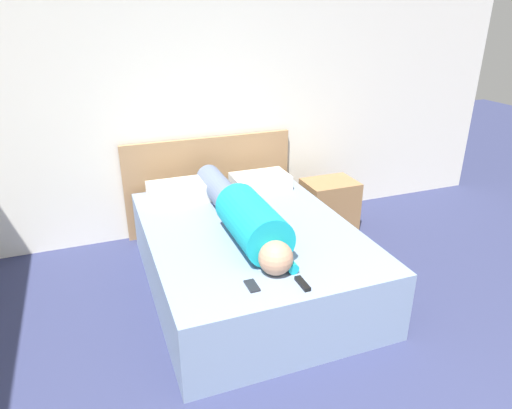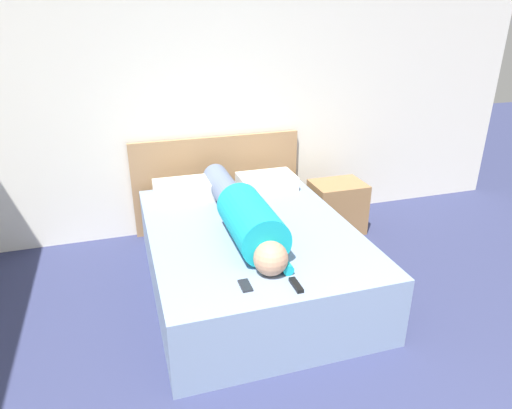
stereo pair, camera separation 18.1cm
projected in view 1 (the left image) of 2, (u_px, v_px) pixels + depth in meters
name	position (u px, v px, depth m)	size (l,w,h in m)	color
wall_back	(209.00, 96.00, 4.18)	(6.33, 0.06, 2.60)	silver
bed	(249.00, 257.00, 3.56)	(1.51, 2.01, 0.51)	#7589A8
headboard	(210.00, 184.00, 4.44)	(1.63, 0.04, 0.93)	#A37A51
nightstand	(329.00, 205.00, 4.51)	(0.50, 0.38, 0.50)	olive
person_lying	(243.00, 214.00, 3.33)	(0.34, 1.69, 0.34)	tan
pillow_near_headboard	(180.00, 191.00, 3.94)	(0.54, 0.33, 0.15)	silver
pillow_second	(260.00, 181.00, 4.18)	(0.51, 0.33, 0.13)	silver
tv_remote	(303.00, 284.00, 2.73)	(0.04, 0.15, 0.02)	black
cell_phone	(252.00, 286.00, 2.72)	(0.06, 0.13, 0.01)	black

